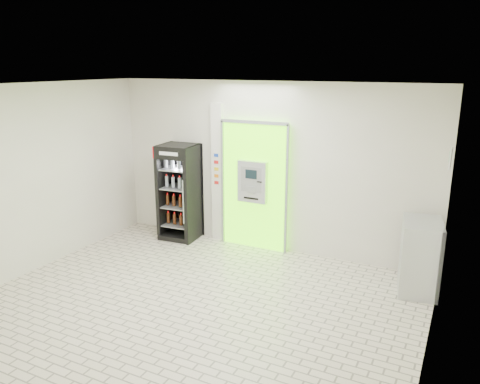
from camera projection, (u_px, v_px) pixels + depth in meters
The scene contains 7 objects.
ground at pixel (195, 306), 6.55m from camera, with size 6.00×6.00×0.00m, color beige.
room_shell at pixel (191, 178), 6.06m from camera, with size 6.00×6.00×6.00m.
atm_assembly at pixel (255, 185), 8.41m from camera, with size 1.30×0.24×2.33m.
pillar at pixel (218, 173), 8.74m from camera, with size 0.22×0.11×2.60m.
beverage_cooler at pixel (180, 194), 8.93m from camera, with size 0.73×0.68×1.83m.
steel_cabinet at pixel (420, 256), 6.87m from camera, with size 0.66×0.88×1.08m.
exit_sign at pixel (450, 158), 5.90m from camera, with size 0.02×0.22×0.26m.
Camera 1 is at (3.20, -4.99, 3.27)m, focal length 35.00 mm.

